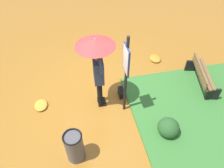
{
  "coord_description": "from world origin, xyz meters",
  "views": [
    {
      "loc": [
        -4.23,
        0.53,
        4.63
      ],
      "look_at": [
        -0.45,
        -0.29,
        0.85
      ],
      "focal_mm": 34.39,
      "sensor_mm": 36.0,
      "label": 1
    }
  ],
  "objects_px": {
    "park_bench": "(202,75)",
    "info_sign_post": "(126,69)",
    "handbag": "(121,92)",
    "person_with_umbrella": "(97,57)",
    "trash_bin": "(74,147)"
  },
  "relations": [
    {
      "from": "person_with_umbrella",
      "to": "park_bench",
      "type": "bearing_deg",
      "value": -90.14
    },
    {
      "from": "person_with_umbrella",
      "to": "trash_bin",
      "type": "bearing_deg",
      "value": 152.53
    },
    {
      "from": "handbag",
      "to": "park_bench",
      "type": "bearing_deg",
      "value": -91.99
    },
    {
      "from": "person_with_umbrella",
      "to": "handbag",
      "type": "height_order",
      "value": "person_with_umbrella"
    },
    {
      "from": "handbag",
      "to": "trash_bin",
      "type": "distance_m",
      "value": 2.2
    },
    {
      "from": "park_bench",
      "to": "trash_bin",
      "type": "relative_size",
      "value": 1.72
    },
    {
      "from": "info_sign_post",
      "to": "park_bench",
      "type": "distance_m",
      "value": 2.71
    },
    {
      "from": "trash_bin",
      "to": "handbag",
      "type": "bearing_deg",
      "value": -41.94
    },
    {
      "from": "person_with_umbrella",
      "to": "trash_bin",
      "type": "height_order",
      "value": "person_with_umbrella"
    },
    {
      "from": "info_sign_post",
      "to": "handbag",
      "type": "bearing_deg",
      "value": -5.58
    },
    {
      "from": "person_with_umbrella",
      "to": "info_sign_post",
      "type": "bearing_deg",
      "value": -125.01
    },
    {
      "from": "handbag",
      "to": "park_bench",
      "type": "relative_size",
      "value": 0.26
    },
    {
      "from": "info_sign_post",
      "to": "trash_bin",
      "type": "bearing_deg",
      "value": 128.53
    },
    {
      "from": "park_bench",
      "to": "info_sign_post",
      "type": "bearing_deg",
      "value": 99.58
    },
    {
      "from": "info_sign_post",
      "to": "handbag",
      "type": "relative_size",
      "value": 6.22
    }
  ]
}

